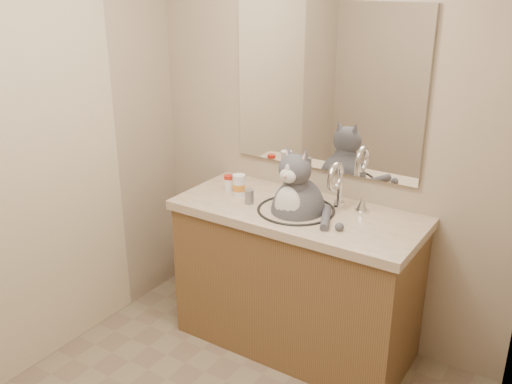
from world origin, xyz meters
TOP-DOWN VIEW (x-y plane):
  - room at (0.00, 0.00)m, footprint 2.22×2.52m
  - vanity at (0.00, 0.96)m, footprint 1.34×0.59m
  - mirror at (0.00, 1.24)m, footprint 1.10×0.02m
  - shower_curtain at (-1.05, 0.10)m, footprint 0.02×1.30m
  - cat at (0.01, 0.94)m, footprint 0.40×0.33m
  - pill_bottle_redcap at (-0.47, 0.99)m, footprint 0.06×0.06m
  - pill_bottle_orange at (-0.38, 0.96)m, footprint 0.09×0.09m
  - grey_canister at (-0.26, 0.89)m, footprint 0.05×0.05m

SIDE VIEW (x-z plane):
  - vanity at x=0.00m, z-range -0.12..1.00m
  - cat at x=0.01m, z-range 0.59..1.16m
  - grey_canister at x=-0.26m, z-range 0.85..0.93m
  - pill_bottle_redcap at x=-0.47m, z-range 0.85..0.94m
  - pill_bottle_orange at x=-0.38m, z-range 0.85..0.97m
  - shower_curtain at x=-1.05m, z-range 0.06..2.00m
  - room at x=0.00m, z-range -0.01..2.41m
  - mirror at x=0.00m, z-range 1.00..1.90m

